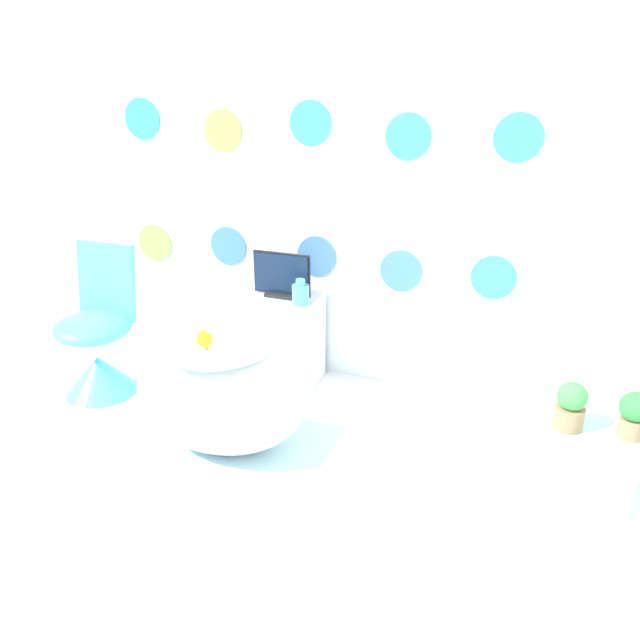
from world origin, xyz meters
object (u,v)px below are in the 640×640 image
(chair, at_px, (98,349))
(potted_plant_right, at_px, (634,413))
(tv, at_px, (282,277))
(bathtub, at_px, (221,394))
(potted_plant_left, at_px, (571,406))
(vase, at_px, (301,294))

(chair, height_order, potted_plant_right, chair)
(chair, relative_size, tv, 2.45)
(bathtub, distance_m, tv, 0.87)
(tv, height_order, potted_plant_right, tv)
(bathtub, xyz_separation_m, potted_plant_right, (1.86, -0.12, 0.34))
(chair, xyz_separation_m, potted_plant_left, (2.61, -0.38, 0.35))
(vase, distance_m, potted_plant_right, 1.88)
(bathtub, relative_size, vase, 5.97)
(potted_plant_left, xyz_separation_m, potted_plant_right, (0.22, 0.01, 0.01))
(tv, relative_size, potted_plant_left, 1.82)
(chair, distance_m, tv, 1.18)
(chair, xyz_separation_m, tv, (0.98, 0.53, 0.40))
(vase, relative_size, potted_plant_left, 0.77)
(bathtub, relative_size, potted_plant_right, 4.74)
(chair, bearing_deg, bathtub, -14.38)
(bathtub, xyz_separation_m, tv, (0.01, 0.78, 0.38))
(tv, bearing_deg, potted_plant_right, -25.85)
(potted_plant_left, distance_m, potted_plant_right, 0.23)
(potted_plant_right, bearing_deg, bathtub, 176.33)
(tv, height_order, vase, tv)
(chair, distance_m, potted_plant_left, 2.66)
(tv, distance_m, potted_plant_left, 1.86)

